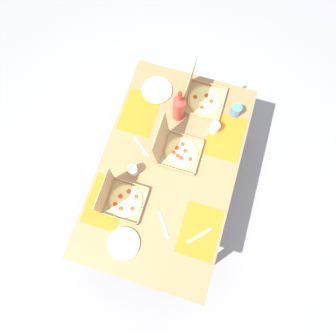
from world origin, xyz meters
The scene contains 18 objects.
ground_plane centered at (0.00, 0.00, 0.00)m, with size 6.00×6.00×0.00m, color gray.
dining_table centered at (0.00, 0.00, 0.66)m, with size 1.60×0.98×0.77m.
placemat_near_left centered at (-0.36, -0.34, 0.77)m, with size 0.36×0.26×0.00m, color orange.
placemat_near_right centered at (0.36, -0.34, 0.77)m, with size 0.36×0.26×0.00m, color orange.
placemat_far_left centered at (-0.36, 0.34, 0.77)m, with size 0.36×0.26×0.00m, color orange.
placemat_far_right centered at (0.36, 0.34, 0.77)m, with size 0.36×0.26×0.00m, color orange.
pizza_box_center centered at (0.14, -0.03, 0.81)m, with size 0.27×0.31×0.31m.
pizza_box_edge_far centered at (0.59, -0.08, 0.82)m, with size 0.29×0.30×0.33m.
pizza_box_corner_right centered at (-0.32, 0.24, 0.81)m, with size 0.26×0.27×0.30m.
plate_middle centered at (-0.59, 0.13, 0.77)m, with size 0.22×0.22×0.03m.
plate_near_left centered at (0.58, 0.27, 0.77)m, with size 0.24×0.24×0.03m.
soda_bottle centered at (0.42, 0.05, 0.90)m, with size 0.09×0.09×0.32m.
cup_clear_left centered at (0.56, -0.36, 0.82)m, with size 0.07×0.07×0.10m, color teal.
cup_spare centered at (-0.10, 0.23, 0.81)m, with size 0.07×0.07×0.09m, color silver.
cup_clear_right centered at (0.38, -0.24, 0.81)m, with size 0.07×0.07×0.09m, color silver.
fork_by_far_right centered at (-0.39, -0.34, 0.77)m, with size 0.19×0.02×0.01m, color #B7B7BC.
fork_by_near_left centered at (-0.40, -0.09, 0.77)m, with size 0.19×0.02×0.01m, color #B7B7BC.
fork_by_near_right centered at (0.10, 0.24, 0.77)m, with size 0.19×0.02×0.01m, color #B7B7BC.
Camera 1 is at (-0.51, -0.16, 2.68)m, focal length 29.44 mm.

